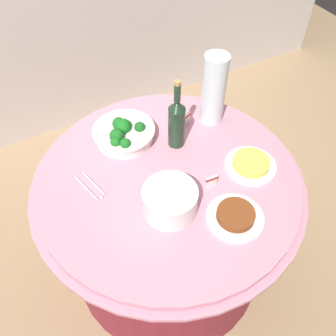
{
  "coord_description": "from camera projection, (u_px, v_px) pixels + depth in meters",
  "views": [
    {
      "loc": [
        -0.46,
        -0.85,
        1.9
      ],
      "look_at": [
        0.0,
        0.0,
        0.79
      ],
      "focal_mm": 38.64,
      "sensor_mm": 36.0,
      "label": 1
    }
  ],
  "objects": [
    {
      "name": "food_plate_fried_egg",
      "position": [
        251.0,
        164.0,
        1.53
      ],
      "size": [
        0.22,
        0.22,
        0.04
      ],
      "color": "white",
      "rests_on": "buffet_table"
    },
    {
      "name": "food_plate_stir_fry",
      "position": [
        235.0,
        216.0,
        1.36
      ],
      "size": [
        0.22,
        0.22,
        0.04
      ],
      "color": "white",
      "rests_on": "buffet_table"
    },
    {
      "name": "label_placard_mid",
      "position": [
        211.0,
        181.0,
        1.45
      ],
      "size": [
        0.05,
        0.01,
        0.05
      ],
      "color": "white",
      "rests_on": "buffet_table"
    },
    {
      "name": "broccoli_bowl",
      "position": [
        124.0,
        133.0,
        1.62
      ],
      "size": [
        0.28,
        0.28,
        0.12
      ],
      "color": "white",
      "rests_on": "buffet_table"
    },
    {
      "name": "label_placard_front",
      "position": [
        187.0,
        118.0,
        1.7
      ],
      "size": [
        0.05,
        0.03,
        0.05
      ],
      "color": "white",
      "rests_on": "buffet_table"
    },
    {
      "name": "wine_bottle",
      "position": [
        177.0,
        122.0,
        1.54
      ],
      "size": [
        0.07,
        0.07,
        0.34
      ],
      "color": "#1D3322",
      "rests_on": "buffet_table"
    },
    {
      "name": "decorative_fruit_vase",
      "position": [
        213.0,
        93.0,
        1.63
      ],
      "size": [
        0.11,
        0.11,
        0.34
      ],
      "color": "silver",
      "rests_on": "buffet_table"
    },
    {
      "name": "ground_plane",
      "position": [
        168.0,
        258.0,
        2.07
      ],
      "size": [
        6.0,
        6.0,
        0.0
      ],
      "primitive_type": "plane",
      "color": "#9E7F5B"
    },
    {
      "name": "serving_tongs",
      "position": [
        91.0,
        187.0,
        1.47
      ],
      "size": [
        0.08,
        0.17,
        0.01
      ],
      "color": "silver",
      "rests_on": "buffet_table"
    },
    {
      "name": "buffet_table",
      "position": [
        168.0,
        223.0,
        1.79
      ],
      "size": [
        1.16,
        1.16,
        0.74
      ],
      "color": "maroon",
      "rests_on": "ground_plane"
    },
    {
      "name": "plate_stack",
      "position": [
        170.0,
        200.0,
        1.36
      ],
      "size": [
        0.21,
        0.21,
        0.11
      ],
      "color": "white",
      "rests_on": "buffet_table"
    }
  ]
}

